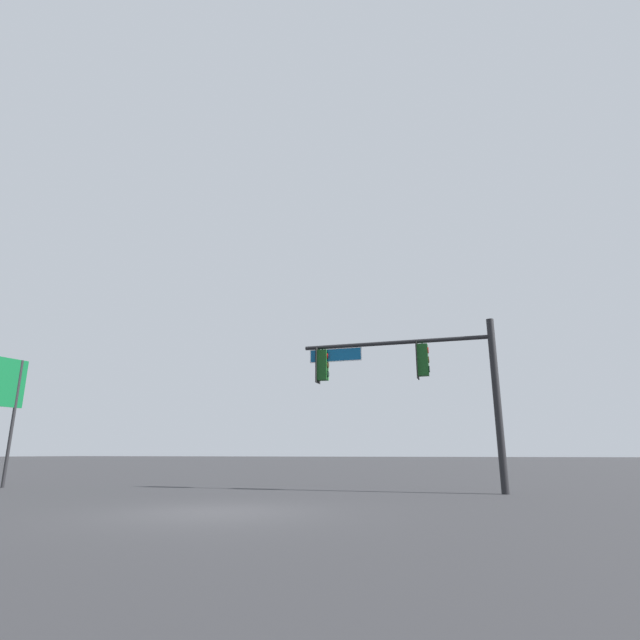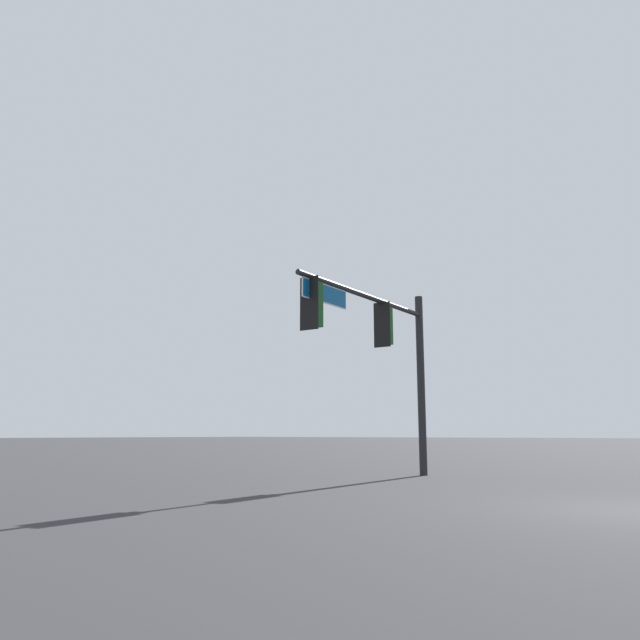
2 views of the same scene
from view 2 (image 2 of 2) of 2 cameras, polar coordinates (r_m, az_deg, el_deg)
signal_pole_near at (r=17.89m, az=5.80°, el=-1.95°), size 6.68×0.66×5.60m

